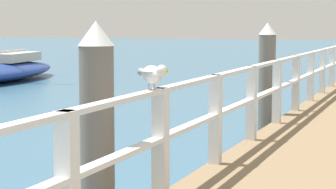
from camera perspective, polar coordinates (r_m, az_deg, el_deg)
pier_railing at (r=9.08m, az=8.63°, el=0.51°), size 0.12×17.00×0.96m
dock_piling_near at (r=5.23m, az=-6.30°, el=-3.93°), size 0.29×0.29×1.92m
dock_piling_far at (r=10.84m, az=8.76°, el=1.30°), size 0.29×0.29×1.92m
seagull_foreground at (r=5.21m, az=-1.38°, el=1.87°), size 0.39×0.35×0.21m
boat_0 at (r=22.33m, az=-14.73°, el=2.13°), size 3.54×7.14×7.08m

